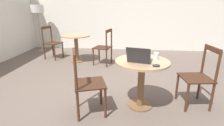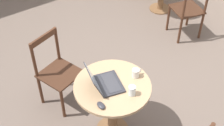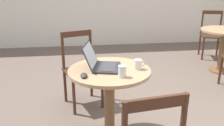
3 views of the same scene
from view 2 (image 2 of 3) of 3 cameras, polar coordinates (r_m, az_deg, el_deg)
ground_plane at (r=4.02m, az=1.92°, el=-4.87°), size 16.00×16.00×0.00m
cafe_table_near at (r=3.18m, az=0.08°, el=-6.24°), size 0.77×0.77×0.72m
chair_near_back at (r=3.64m, az=-10.02°, el=-1.61°), size 0.52×0.52×0.92m
chair_mid_front at (r=4.76m, az=13.81°, el=9.34°), size 0.50×0.50×0.92m
laptop at (r=3.02m, az=-1.45°, el=-3.53°), size 0.38×0.38×0.23m
mouse at (r=2.87m, az=-2.03°, el=-7.75°), size 0.06×0.10×0.03m
mug at (r=3.13m, az=4.36°, el=-1.83°), size 0.11×0.07×0.09m
drinking_glass at (r=2.95m, az=3.69°, el=-5.05°), size 0.07×0.07×0.10m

